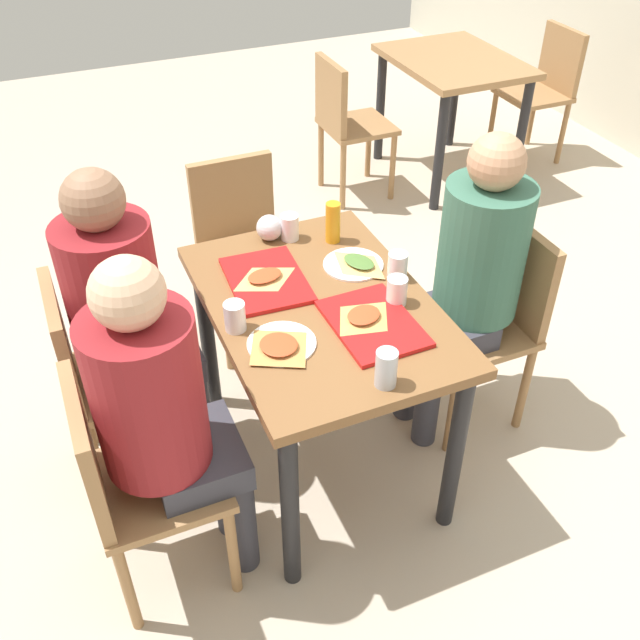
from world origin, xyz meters
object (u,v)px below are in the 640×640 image
at_px(background_chair_far, 545,84).
at_px(main_table, 320,330).
at_px(chair_far_side, 493,312).
at_px(person_far_side, 471,268).
at_px(plastic_cup_b, 235,317).
at_px(plastic_cup_d, 397,291).
at_px(soda_can, 386,368).
at_px(chair_left_end, 241,239).
at_px(condiment_bottle, 333,222).
at_px(pizza_slice_a, 265,277).
at_px(tray_red_far, 373,323).
at_px(background_table, 452,80).
at_px(paper_plate_center, 353,264).
at_px(pizza_slice_d, 279,346).
at_px(person_in_brown_jacket, 164,407).
at_px(foil_bundle, 269,228).
at_px(person_in_red, 128,307).
at_px(plastic_cup_c, 290,227).
at_px(chair_near_left, 100,371).
at_px(plastic_cup_a, 397,266).
at_px(tray_red_near, 266,280).
at_px(chair_near_right, 129,478).
at_px(paper_plate_near_edge, 282,343).
at_px(pizza_slice_b, 364,316).
at_px(background_chair_near, 345,119).

bearing_deg(background_chair_far, main_table, -51.39).
height_order(chair_far_side, person_far_side, person_far_side).
bearing_deg(plastic_cup_b, plastic_cup_d, 81.71).
bearing_deg(chair_far_side, background_chair_far, 138.80).
bearing_deg(soda_can, chair_left_end, -179.24).
bearing_deg(condiment_bottle, pizza_slice_a, -63.92).
relative_size(main_table, plastic_cup_d, 10.54).
relative_size(tray_red_far, condiment_bottle, 2.25).
distance_m(main_table, background_table, 2.64).
distance_m(paper_plate_center, background_chair_far, 2.93).
xyz_separation_m(pizza_slice_d, background_chair_far, (-2.16, 2.69, -0.29)).
bearing_deg(person_far_side, pizza_slice_d, -77.54).
bearing_deg(tray_red_far, person_in_brown_jacket, -83.68).
height_order(person_in_brown_jacket, foil_bundle, person_in_brown_jacket).
xyz_separation_m(person_in_red, plastic_cup_c, (-0.16, 0.66, 0.07)).
height_order(chair_left_end, plastic_cup_d, plastic_cup_d).
relative_size(main_table, background_chair_far, 1.22).
relative_size(chair_near_left, person_in_red, 0.68).
bearing_deg(plastic_cup_b, pizza_slice_d, 30.19).
distance_m(plastic_cup_a, plastic_cup_b, 0.62).
bearing_deg(background_table, plastic_cup_a, -36.34).
bearing_deg(tray_red_far, background_table, 142.91).
xyz_separation_m(plastic_cup_a, plastic_cup_b, (0.05, -0.62, 0.00)).
bearing_deg(plastic_cup_b, foil_bundle, 148.60).
bearing_deg(person_far_side, chair_left_end, -146.40).
height_order(tray_red_far, plastic_cup_a, plastic_cup_a).
height_order(tray_red_near, tray_red_far, same).
bearing_deg(tray_red_far, chair_near_right, -84.71).
bearing_deg(tray_red_near, background_table, 133.80).
relative_size(chair_left_end, paper_plate_near_edge, 3.93).
height_order(tray_red_far, pizza_slice_b, pizza_slice_b).
height_order(chair_near_right, paper_plate_center, chair_near_right).
xyz_separation_m(chair_near_right, plastic_cup_a, (-0.29, 1.05, 0.32)).
xyz_separation_m(main_table, person_far_side, (-0.00, 0.61, 0.10)).
distance_m(chair_near_left, person_in_brown_jacket, 0.60).
relative_size(plastic_cup_c, soda_can, 0.82).
xyz_separation_m(tray_red_near, plastic_cup_d, (0.29, 0.36, 0.04)).
height_order(tray_red_near, background_chair_near, background_chair_near).
distance_m(pizza_slice_d, background_chair_near, 2.50).
bearing_deg(paper_plate_near_edge, plastic_cup_a, 110.01).
bearing_deg(chair_near_right, plastic_cup_b, 118.46).
height_order(person_in_red, background_chair_far, person_in_red).
height_order(chair_near_right, plastic_cup_a, plastic_cup_a).
distance_m(main_table, pizza_slice_d, 0.31).
distance_m(person_in_brown_jacket, background_chair_near, 2.77).
bearing_deg(plastic_cup_c, background_chair_near, 148.44).
bearing_deg(plastic_cup_c, paper_plate_near_edge, -23.60).
bearing_deg(soda_can, person_in_brown_jacket, -106.49).
height_order(chair_near_left, plastic_cup_a, plastic_cup_a).
distance_m(soda_can, background_chair_near, 2.64).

